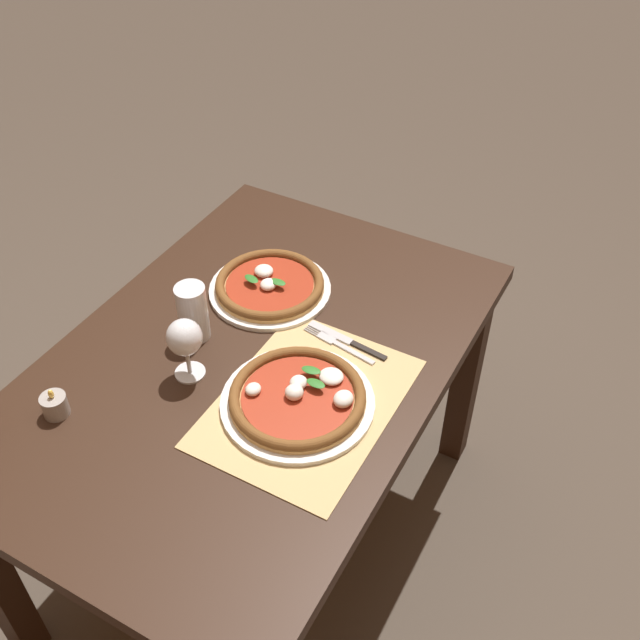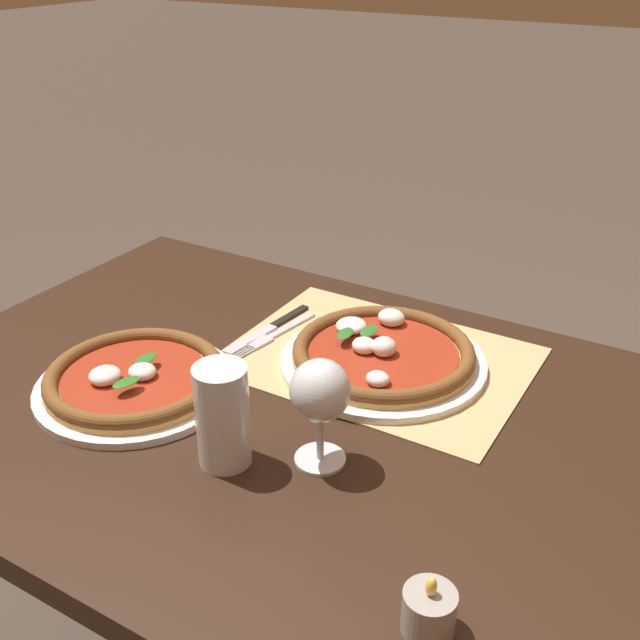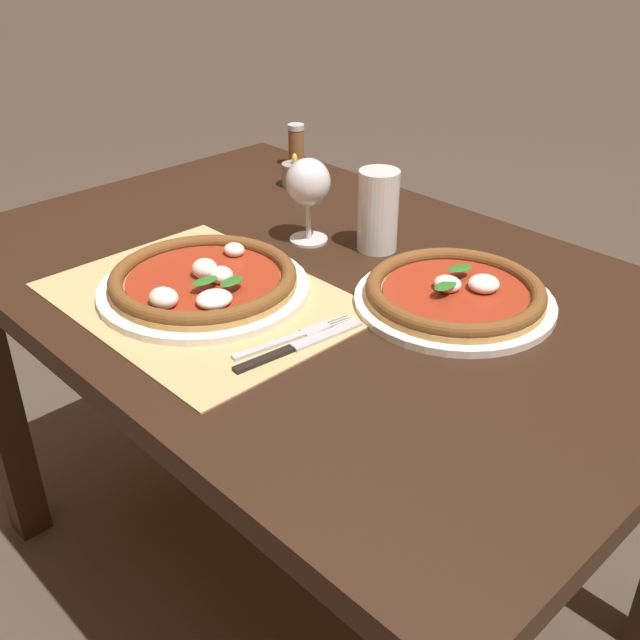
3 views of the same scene
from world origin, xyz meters
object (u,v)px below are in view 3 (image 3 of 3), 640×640
object	(u,v)px
pizza_far	(455,294)
pint_glass	(378,212)
pizza_near	(204,281)
knife	(300,345)
votive_candle	(295,175)
fork	(296,337)
wine_glass	(308,186)
pepper_shaker	(296,145)

from	to	relation	value
pizza_far	pint_glass	bearing A→B (deg)	163.06
pizza_far	pizza_near	bearing A→B (deg)	-139.24
pizza_far	knife	distance (m)	0.27
pizza_near	votive_candle	xyz separation A→B (m)	(-0.27, 0.44, 0.00)
fork	pizza_far	bearing A→B (deg)	69.27
wine_glass	knife	bearing A→B (deg)	-45.03
pepper_shaker	pint_glass	bearing A→B (deg)	-25.35
pint_glass	fork	world-z (taller)	pint_glass
pint_glass	pepper_shaker	distance (m)	0.49
knife	votive_candle	bearing A→B (deg)	138.32
votive_candle	pepper_shaker	distance (m)	0.14
fork	pizza_near	bearing A→B (deg)	-177.30
pizza_near	pepper_shaker	distance (m)	0.65
pizza_far	pint_glass	xyz separation A→B (m)	(-0.23, 0.07, 0.05)
knife	votive_candle	size ratio (longest dim) A/B	2.99
votive_candle	pepper_shaker	world-z (taller)	pepper_shaker
wine_glass	pint_glass	world-z (taller)	wine_glass
wine_glass	pizza_near	bearing A→B (deg)	-82.03
pizza_near	fork	xyz separation A→B (m)	(0.20, 0.01, -0.02)
pizza_far	wine_glass	xyz separation A→B (m)	(-0.34, 0.00, 0.09)
votive_candle	pepper_shaker	xyz separation A→B (m)	(-0.10, 0.09, 0.03)
knife	votive_candle	xyz separation A→B (m)	(-0.50, 0.44, 0.02)
pizza_near	pint_glass	distance (m)	0.34
pizza_far	wine_glass	size ratio (longest dim) A/B	2.01
fork	votive_candle	bearing A→B (deg)	137.77
wine_glass	knife	world-z (taller)	wine_glass
knife	fork	bearing A→B (deg)	153.06
pizza_near	votive_candle	distance (m)	0.52
fork	votive_candle	world-z (taller)	votive_candle
pizza_near	wine_glass	bearing A→B (deg)	97.97
fork	knife	size ratio (longest dim) A/B	0.93
pizza_far	knife	bearing A→B (deg)	-105.62
pizza_near	pizza_far	world-z (taller)	pizza_near
pint_glass	pepper_shaker	world-z (taller)	pint_glass
knife	pepper_shaker	distance (m)	0.80
pint_glass	votive_candle	bearing A→B (deg)	161.49
pizza_far	knife	world-z (taller)	pizza_far
wine_glass	pint_glass	xyz separation A→B (m)	(0.11, 0.06, -0.04)
wine_glass	votive_candle	bearing A→B (deg)	142.55
knife	pepper_shaker	size ratio (longest dim) A/B	2.22
pizza_near	votive_candle	size ratio (longest dim) A/B	4.66
pint_glass	knife	xyz separation A→B (m)	(0.15, -0.33, -0.06)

